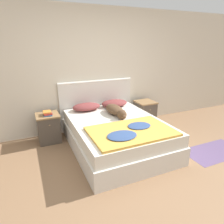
# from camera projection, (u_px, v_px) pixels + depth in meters

# --- Properties ---
(ground_plane) EXTENTS (16.00, 16.00, 0.00)m
(ground_plane) POSITION_uv_depth(u_px,v_px,m) (142.00, 180.00, 2.82)
(ground_plane) COLOR #896647
(wall_back) EXTENTS (9.00, 0.06, 2.55)m
(wall_back) POSITION_uv_depth(u_px,v_px,m) (92.00, 71.00, 4.24)
(wall_back) COLOR beige
(wall_back) RESTS_ON ground_plane
(bed) EXTENTS (1.57, 2.03, 0.53)m
(bed) POSITION_uv_depth(u_px,v_px,m) (116.00, 134.00, 3.65)
(bed) COLOR silver
(bed) RESTS_ON ground_plane
(headboard) EXTENTS (1.65, 0.06, 1.09)m
(headboard) POSITION_uv_depth(u_px,v_px,m) (97.00, 103.00, 4.44)
(headboard) COLOR silver
(headboard) RESTS_ON ground_plane
(nightstand_left) EXTENTS (0.43, 0.44, 0.55)m
(nightstand_left) POSITION_uv_depth(u_px,v_px,m) (49.00, 128.00, 3.88)
(nightstand_left) COLOR #4C4238
(nightstand_left) RESTS_ON ground_plane
(nightstand_right) EXTENTS (0.43, 0.44, 0.55)m
(nightstand_right) POSITION_uv_depth(u_px,v_px,m) (145.00, 113.00, 4.72)
(nightstand_right) COLOR #4C4238
(nightstand_right) RESTS_ON ground_plane
(pillow_left) EXTENTS (0.58, 0.36, 0.15)m
(pillow_left) POSITION_uv_depth(u_px,v_px,m) (86.00, 107.00, 4.09)
(pillow_left) COLOR brown
(pillow_left) RESTS_ON bed
(pillow_right) EXTENTS (0.58, 0.36, 0.15)m
(pillow_right) POSITION_uv_depth(u_px,v_px,m) (114.00, 103.00, 4.33)
(pillow_right) COLOR brown
(pillow_right) RESTS_ON bed
(quilt) EXTENTS (1.29, 0.86, 0.07)m
(quilt) POSITION_uv_depth(u_px,v_px,m) (131.00, 131.00, 3.08)
(quilt) COLOR gold
(quilt) RESTS_ON bed
(dog) EXTENTS (0.28, 0.81, 0.18)m
(dog) POSITION_uv_depth(u_px,v_px,m) (116.00, 110.00, 3.84)
(dog) COLOR brown
(dog) RESTS_ON bed
(book_stack) EXTENTS (0.17, 0.23, 0.07)m
(book_stack) POSITION_uv_depth(u_px,v_px,m) (47.00, 113.00, 3.75)
(book_stack) COLOR #285689
(book_stack) RESTS_ON nightstand_left
(rug) EXTENTS (1.10, 0.59, 0.00)m
(rug) POSITION_uv_depth(u_px,v_px,m) (214.00, 151.00, 3.57)
(rug) COLOR #604C75
(rug) RESTS_ON ground_plane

